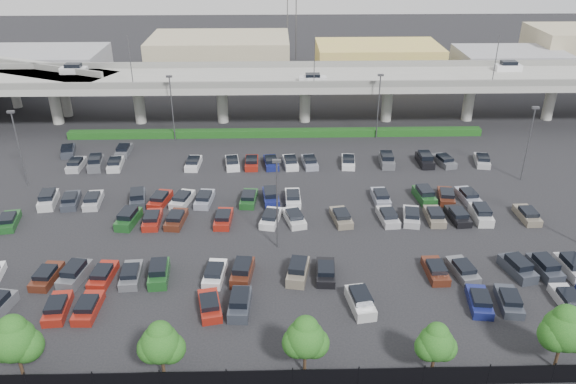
{
  "coord_description": "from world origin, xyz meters",
  "views": [
    {
      "loc": [
        -0.12,
        -59.49,
        32.83
      ],
      "look_at": [
        1.36,
        1.18,
        2.0
      ],
      "focal_mm": 35.0,
      "sensor_mm": 36.0,
      "label": 1
    }
  ],
  "objects": [
    {
      "name": "ground",
      "position": [
        0.0,
        0.0,
        0.0
      ],
      "size": [
        280.0,
        280.0,
        0.0
      ],
      "primitive_type": "plane",
      "color": "black"
    },
    {
      "name": "overpass",
      "position": [
        -0.21,
        32.01,
        6.97
      ],
      "size": [
        150.0,
        13.0,
        15.8
      ],
      "color": "gray",
      "rests_on": "ground"
    },
    {
      "name": "hedge",
      "position": [
        0.0,
        25.0,
        0.55
      ],
      "size": [
        66.0,
        1.6,
        1.1
      ],
      "primitive_type": "cube",
      "color": "#143A11",
      "rests_on": "ground"
    },
    {
      "name": "fence",
      "position": [
        -0.05,
        -28.0,
        0.9
      ],
      "size": [
        70.0,
        0.1,
        2.0
      ],
      "color": "black",
      "rests_on": "ground"
    },
    {
      "name": "tree_row",
      "position": [
        0.7,
        -26.53,
        3.52
      ],
      "size": [
        65.07,
        3.66,
        5.94
      ],
      "color": "#332316",
      "rests_on": "ground"
    },
    {
      "name": "parked_cars",
      "position": [
        -0.98,
        -3.04,
        0.61
      ],
      "size": [
        63.19,
        41.69,
        1.67
      ],
      "color": "#4B2014",
      "rests_on": "ground"
    },
    {
      "name": "light_poles",
      "position": [
        -4.13,
        2.0,
        6.24
      ],
      "size": [
        66.9,
        48.38,
        10.3
      ],
      "color": "#47484C",
      "rests_on": "ground"
    },
    {
      "name": "distant_buildings",
      "position": [
        12.38,
        61.81,
        3.74
      ],
      "size": [
        138.0,
        24.0,
        9.0
      ],
      "color": "gray",
      "rests_on": "ground"
    }
  ]
}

